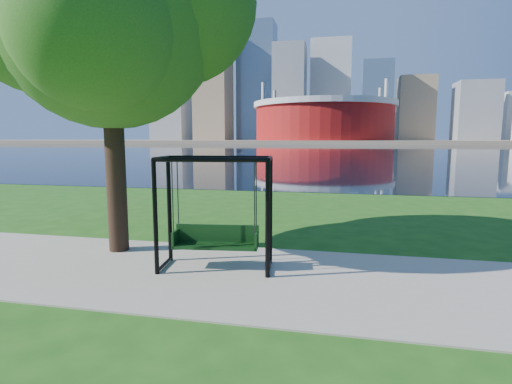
% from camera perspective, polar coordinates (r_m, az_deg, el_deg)
% --- Properties ---
extents(ground, '(900.00, 900.00, 0.00)m').
position_cam_1_polar(ground, '(8.33, -1.31, -10.87)').
color(ground, '#1E5114').
rests_on(ground, ground).
extents(path, '(120.00, 4.00, 0.03)m').
position_cam_1_polar(path, '(7.86, -2.18, -11.88)').
color(path, '#9E937F').
rests_on(path, ground).
extents(river, '(900.00, 180.00, 0.02)m').
position_cam_1_polar(river, '(109.72, 11.42, 6.03)').
color(river, black).
rests_on(river, ground).
extents(far_bank, '(900.00, 228.00, 2.00)m').
position_cam_1_polar(far_bank, '(313.69, 12.09, 7.08)').
color(far_bank, '#937F60').
rests_on(far_bank, ground).
extents(stadium, '(83.00, 83.00, 32.00)m').
position_cam_1_polar(stadium, '(243.24, 9.68, 10.17)').
color(stadium, maroon).
rests_on(stadium, far_bank).
extents(skyline, '(392.00, 66.00, 96.50)m').
position_cam_1_polar(skyline, '(328.81, 11.51, 13.20)').
color(skyline, gray).
rests_on(skyline, far_bank).
extents(swing, '(2.34, 1.24, 2.30)m').
position_cam_1_polar(swing, '(8.05, -5.80, -3.38)').
color(swing, black).
rests_on(swing, ground).
extents(park_tree, '(6.32, 5.71, 7.85)m').
position_cam_1_polar(park_tree, '(10.21, -20.43, 23.12)').
color(park_tree, black).
rests_on(park_tree, ground).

